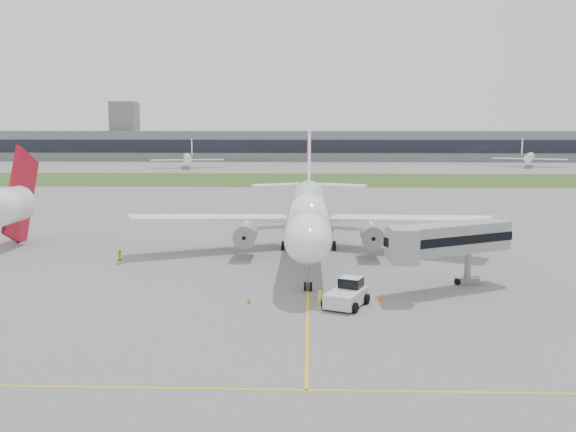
{
  "coord_description": "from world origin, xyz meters",
  "views": [
    {
      "loc": [
        0.17,
        -79.23,
        16.93
      ],
      "look_at": [
        -2.64,
        2.0,
        5.33
      ],
      "focal_mm": 40.0,
      "sensor_mm": 36.0,
      "label": 1
    }
  ],
  "objects_px": {
    "jet_bridge": "(443,240)",
    "neighbor_aircraft": "(3,206)",
    "airliner": "(309,211)",
    "pushback_tug": "(347,294)",
    "ground_crew_near": "(320,299)"
  },
  "relations": [
    {
      "from": "pushback_tug",
      "to": "ground_crew_near",
      "type": "distance_m",
      "value": 2.81
    },
    {
      "from": "ground_crew_near",
      "to": "pushback_tug",
      "type": "bearing_deg",
      "value": -163.57
    },
    {
      "from": "airliner",
      "to": "neighbor_aircraft",
      "type": "distance_m",
      "value": 41.96
    },
    {
      "from": "ground_crew_near",
      "to": "jet_bridge",
      "type": "bearing_deg",
      "value": -155.37
    },
    {
      "from": "ground_crew_near",
      "to": "neighbor_aircraft",
      "type": "height_order",
      "value": "neighbor_aircraft"
    },
    {
      "from": "airliner",
      "to": "pushback_tug",
      "type": "height_order",
      "value": "airliner"
    },
    {
      "from": "airliner",
      "to": "pushback_tug",
      "type": "relative_size",
      "value": 9.61
    },
    {
      "from": "pushback_tug",
      "to": "jet_bridge",
      "type": "height_order",
      "value": "jet_bridge"
    },
    {
      "from": "neighbor_aircraft",
      "to": "ground_crew_near",
      "type": "bearing_deg",
      "value": -31.6
    },
    {
      "from": "airliner",
      "to": "neighbor_aircraft",
      "type": "relative_size",
      "value": 2.98
    },
    {
      "from": "airliner",
      "to": "pushback_tug",
      "type": "bearing_deg",
      "value": -81.59
    },
    {
      "from": "jet_bridge",
      "to": "neighbor_aircraft",
      "type": "distance_m",
      "value": 59.43
    },
    {
      "from": "ground_crew_near",
      "to": "neighbor_aircraft",
      "type": "distance_m",
      "value": 51.56
    },
    {
      "from": "pushback_tug",
      "to": "neighbor_aircraft",
      "type": "distance_m",
      "value": 53.17
    },
    {
      "from": "airliner",
      "to": "pushback_tug",
      "type": "xyz_separation_m",
      "value": [
        3.73,
        -25.24,
        -4.5
      ]
    }
  ]
}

